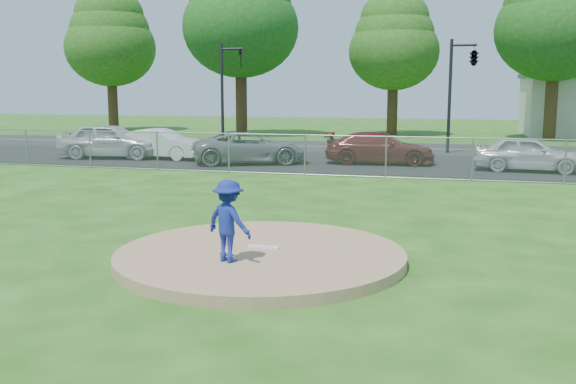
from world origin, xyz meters
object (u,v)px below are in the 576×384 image
tree_right (557,15)px  pitcher (229,221)px  tree_far_left (110,37)px  traffic_cone (225,155)px  traffic_signal_left (226,86)px  parked_car_pearl (529,154)px  parked_car_gray (250,148)px  parked_car_white (161,144)px  tree_left (240,13)px  traffic_signal_center (472,59)px  parked_car_silver (111,141)px  tree_center (394,40)px  parked_car_darkred (380,148)px

tree_right → pitcher: (-9.31, -32.83, -6.73)m
tree_far_left → tree_right: bearing=-1.8°
traffic_cone → traffic_signal_left: bearing=109.7°
traffic_cone → parked_car_pearl: parked_car_pearl is taller
parked_car_gray → tree_right: bearing=-63.8°
parked_car_white → tree_left: bearing=10.2°
traffic_signal_center → parked_car_white: traffic_signal_center is taller
traffic_signal_left → traffic_cone: 8.40m
traffic_cone → parked_car_silver: 6.01m
tree_left → traffic_signal_center: bearing=-31.0°
tree_right → parked_car_pearl: bearing=-99.6°
parked_car_pearl → parked_car_gray: bearing=95.9°
tree_center → parked_car_white: tree_center is taller
traffic_signal_center → traffic_cone: traffic_signal_center is taller
tree_right → parked_car_gray: (-14.14, -16.99, -6.96)m
tree_center → traffic_signal_left: bearing=-122.9°
traffic_signal_center → traffic_cone: 13.20m
traffic_signal_left → pitcher: 24.47m
pitcher → parked_car_white: pitcher is taller
tree_left → traffic_signal_left: size_ratio=2.24×
parked_car_white → tree_center: bearing=-20.2°
tree_far_left → parked_car_darkred: bearing=-36.8°
pitcher → tree_center: bearing=-65.5°
tree_right → parked_car_silver: tree_right is taller
tree_far_left → tree_left: 11.24m
traffic_cone → parked_car_darkred: (6.37, 1.75, 0.29)m
pitcher → traffic_cone: size_ratio=1.87×
traffic_cone → parked_car_darkred: size_ratio=0.17×
tree_center → tree_right: 10.27m
tree_right → traffic_signal_left: 20.83m
parked_car_gray → parked_car_darkred: bearing=-100.1°
traffic_signal_center → parked_car_gray: size_ratio=1.15×
parked_car_pearl → pitcher: bearing=162.7°
traffic_cone → traffic_signal_center: bearing=36.3°
tree_far_left → tree_left: bearing=-10.3°
traffic_cone → tree_right: bearing=49.0°
tree_center → parked_car_gray: bearing=-102.3°
traffic_cone → parked_car_white: 3.75m
traffic_signal_center → parked_car_gray: traffic_signal_center is taller
traffic_signal_center → parked_car_gray: 12.13m
parked_car_silver → parked_car_gray: 6.93m
traffic_cone → parked_car_white: (-3.55, 1.16, 0.30)m
tree_far_left → pitcher: bearing=-57.3°
parked_car_darkred → parked_car_white: bearing=88.9°
traffic_signal_center → parked_car_pearl: (2.19, -6.71, -3.91)m
parked_car_gray → parked_car_darkred: 5.56m
traffic_signal_center → parked_car_darkred: bearing=-123.3°
parked_car_darkred → traffic_signal_center: bearing=-37.8°
tree_right → parked_car_gray: size_ratio=2.38×
tree_far_left → parked_car_silver: tree_far_left is taller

